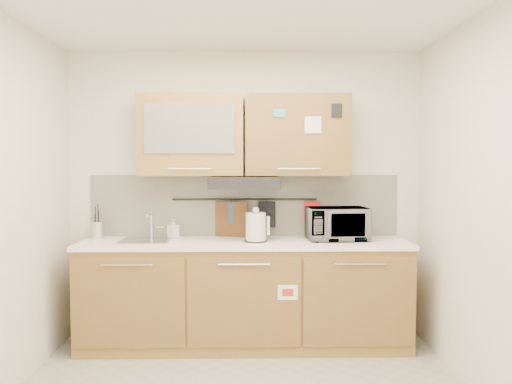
{
  "coord_description": "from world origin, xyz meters",
  "views": [
    {
      "loc": [
        0.03,
        -3.07,
        1.59
      ],
      "look_at": [
        0.1,
        1.05,
        1.35
      ],
      "focal_mm": 35.0,
      "sensor_mm": 36.0,
      "label": 1
    }
  ],
  "objects": [
    {
      "name": "oven_mitt",
      "position": [
        -0.09,
        1.44,
        1.14
      ],
      "size": [
        0.12,
        0.03,
        0.19
      ],
      "primitive_type": "cube",
      "rotation": [
        0.0,
        0.0,
        0.03
      ],
      "color": "#1E518D",
      "rests_on": "utensil_rail"
    },
    {
      "name": "kettle",
      "position": [
        0.1,
        1.14,
        1.04
      ],
      "size": [
        0.22,
        0.2,
        0.3
      ],
      "rotation": [
        0.0,
        0.0,
        0.23
      ],
      "color": "silver",
      "rests_on": "countertop"
    },
    {
      "name": "backsplash",
      "position": [
        0.0,
        1.49,
        1.2
      ],
      "size": [
        2.8,
        0.02,
        0.56
      ],
      "primitive_type": "cube",
      "color": "silver",
      "rests_on": "countertop"
    },
    {
      "name": "wall_back",
      "position": [
        0.0,
        1.5,
        1.3
      ],
      "size": [
        3.2,
        0.0,
        3.2
      ],
      "primitive_type": "plane",
      "rotation": [
        1.57,
        0.0,
        0.0
      ],
      "color": "silver",
      "rests_on": "ground"
    },
    {
      "name": "utensil_rail",
      "position": [
        0.0,
        1.45,
        1.26
      ],
      "size": [
        1.3,
        0.02,
        0.02
      ],
      "primitive_type": "cylinder",
      "rotation": [
        0.0,
        1.57,
        0.0
      ],
      "color": "black",
      "rests_on": "backsplash"
    },
    {
      "name": "dark_pouch",
      "position": [
        0.2,
        1.44,
        1.12
      ],
      "size": [
        0.15,
        0.09,
        0.23
      ],
      "primitive_type": "cube",
      "rotation": [
        0.0,
        0.0,
        -0.32
      ],
      "color": "black",
      "rests_on": "utensil_rail"
    },
    {
      "name": "pot_holder",
      "position": [
        0.62,
        1.44,
        1.15
      ],
      "size": [
        0.14,
        0.07,
        0.17
      ],
      "primitive_type": "cube",
      "rotation": [
        0.0,
        0.0,
        -0.37
      ],
      "color": "red",
      "rests_on": "utensil_rail"
    },
    {
      "name": "soap_bottle",
      "position": [
        -0.64,
        1.37,
        1.01
      ],
      "size": [
        0.11,
        0.11,
        0.18
      ],
      "primitive_type": "imported",
      "rotation": [
        0.0,
        0.0,
        0.78
      ],
      "color": "#999999",
      "rests_on": "countertop"
    },
    {
      "name": "base_cabinet",
      "position": [
        0.0,
        1.19,
        0.41
      ],
      "size": [
        2.8,
        0.64,
        0.88
      ],
      "color": "#AC7E3D",
      "rests_on": "floor"
    },
    {
      "name": "sink",
      "position": [
        -0.85,
        1.21,
        0.92
      ],
      "size": [
        0.42,
        0.4,
        0.26
      ],
      "color": "silver",
      "rests_on": "countertop"
    },
    {
      "name": "wall_right",
      "position": [
        1.6,
        0.0,
        1.3
      ],
      "size": [
        0.0,
        3.0,
        3.0
      ],
      "primitive_type": "plane",
      "rotation": [
        1.57,
        0.0,
        -1.57
      ],
      "color": "silver",
      "rests_on": "ground"
    },
    {
      "name": "countertop",
      "position": [
        0.0,
        1.19,
        0.9
      ],
      "size": [
        2.82,
        0.62,
        0.04
      ],
      "primitive_type": "cube",
      "color": "white",
      "rests_on": "base_cabinet"
    },
    {
      "name": "toaster",
      "position": [
        0.86,
        1.2,
        1.02
      ],
      "size": [
        0.26,
        0.16,
        0.19
      ],
      "rotation": [
        0.0,
        0.0,
        0.02
      ],
      "color": "black",
      "rests_on": "countertop"
    },
    {
      "name": "cutting_board",
      "position": [
        -0.12,
        1.44,
        1.05
      ],
      "size": [
        0.29,
        0.12,
        0.37
      ],
      "primitive_type": "cube",
      "rotation": [
        0.0,
        0.0,
        -0.32
      ],
      "color": "brown",
      "rests_on": "utensil_rail"
    },
    {
      "name": "utensil_crock",
      "position": [
        -1.3,
        1.33,
        1.0
      ],
      "size": [
        0.14,
        0.14,
        0.3
      ],
      "rotation": [
        0.0,
        0.0,
        0.17
      ],
      "color": "silver",
      "rests_on": "countertop"
    },
    {
      "name": "upper_cabinets",
      "position": [
        -0.0,
        1.32,
        1.83
      ],
      "size": [
        1.82,
        0.37,
        0.7
      ],
      "color": "#AC7E3D",
      "rests_on": "wall_back"
    },
    {
      "name": "range_hood",
      "position": [
        0.0,
        1.25,
        1.42
      ],
      "size": [
        0.6,
        0.46,
        0.1
      ],
      "primitive_type": "cube",
      "color": "black",
      "rests_on": "upper_cabinets"
    },
    {
      "name": "microwave",
      "position": [
        0.81,
        1.23,
        1.06
      ],
      "size": [
        0.53,
        0.38,
        0.28
      ],
      "primitive_type": "imported",
      "rotation": [
        0.0,
        0.0,
        0.08
      ],
      "color": "#999999",
      "rests_on": "countertop"
    }
  ]
}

